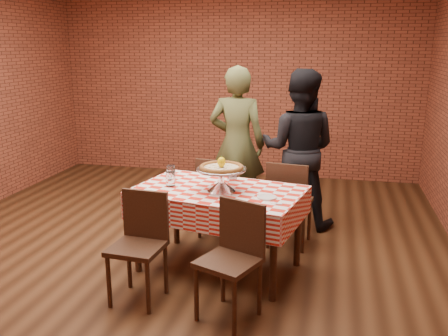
{
  "coord_description": "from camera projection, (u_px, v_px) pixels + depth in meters",
  "views": [
    {
      "loc": [
        1.48,
        -4.31,
        2.01
      ],
      "look_at": [
        0.56,
        -0.27,
        0.94
      ],
      "focal_mm": 38.89,
      "sensor_mm": 36.0,
      "label": 1
    }
  ],
  "objects": [
    {
      "name": "diner_olive",
      "position": [
        237.0,
        144.0,
        5.54
      ],
      "size": [
        0.65,
        0.44,
        1.77
      ],
      "primitive_type": "imported",
      "rotation": [
        0.0,
        0.0,
        3.12
      ],
      "color": "#4E542D",
      "rests_on": "ground"
    },
    {
      "name": "water_glass_left",
      "position": [
        170.0,
        179.0,
        4.35
      ],
      "size": [
        0.1,
        0.1,
        0.13
      ],
      "primitive_type": "cylinder",
      "rotation": [
        0.0,
        0.0,
        -0.2
      ],
      "color": "white",
      "rests_on": "tablecloth"
    },
    {
      "name": "table",
      "position": [
        218.0,
        230.0,
        4.37
      ],
      "size": [
        1.58,
        1.13,
        0.75
      ],
      "primitive_type": "cube",
      "rotation": [
        0.0,
        0.0,
        -0.2
      ],
      "color": "#372315",
      "rests_on": "ground"
    },
    {
      "name": "chair_near_right",
      "position": [
        228.0,
        264.0,
        3.55
      ],
      "size": [
        0.52,
        0.52,
        0.88
      ],
      "primitive_type": null,
      "rotation": [
        0.0,
        0.0,
        -0.39
      ],
      "color": "#372315",
      "rests_on": "ground"
    },
    {
      "name": "sweetener_packet_b",
      "position": [
        274.0,
        203.0,
        3.89
      ],
      "size": [
        0.06,
        0.06,
        0.0
      ],
      "primitive_type": "cube",
      "rotation": [
        0.0,
        0.0,
        -0.56
      ],
      "color": "white",
      "rests_on": "tablecloth"
    },
    {
      "name": "pizza",
      "position": [
        221.0,
        168.0,
        4.18
      ],
      "size": [
        0.53,
        0.53,
        0.03
      ],
      "primitive_type": "cylinder",
      "rotation": [
        0.0,
        0.0,
        -0.6
      ],
      "color": "beige",
      "rests_on": "pizza_stand"
    },
    {
      "name": "ground",
      "position": [
        176.0,
        248.0,
        4.89
      ],
      "size": [
        6.0,
        6.0,
        0.0
      ],
      "primitive_type": "plane",
      "color": "black",
      "rests_on": "ground"
    },
    {
      "name": "chair_far_left",
      "position": [
        220.0,
        196.0,
        5.14
      ],
      "size": [
        0.44,
        0.44,
        0.86
      ],
      "primitive_type": null,
      "rotation": [
        0.0,
        0.0,
        3.0
      ],
      "color": "#372315",
      "rests_on": "ground"
    },
    {
      "name": "condiment_caddy",
      "position": [
        233.0,
        174.0,
        4.5
      ],
      "size": [
        0.09,
        0.08,
        0.13
      ],
      "primitive_type": "cube",
      "rotation": [
        0.0,
        0.0,
        0.02
      ],
      "color": "silver",
      "rests_on": "tablecloth"
    },
    {
      "name": "pizza_stand",
      "position": [
        221.0,
        180.0,
        4.21
      ],
      "size": [
        0.62,
        0.62,
        0.2
      ],
      "primitive_type": null,
      "rotation": [
        0.0,
        0.0,
        -0.6
      ],
      "color": "silver",
      "rests_on": "tablecloth"
    },
    {
      "name": "water_glass_right",
      "position": [
        171.0,
        172.0,
        4.59
      ],
      "size": [
        0.1,
        0.1,
        0.13
      ],
      "primitive_type": "cylinder",
      "rotation": [
        0.0,
        0.0,
        -0.2
      ],
      "color": "white",
      "rests_on": "tablecloth"
    },
    {
      "name": "chair_near_left",
      "position": [
        137.0,
        250.0,
        3.8
      ],
      "size": [
        0.42,
        0.42,
        0.87
      ],
      "primitive_type": null,
      "rotation": [
        0.0,
        0.0,
        -0.07
      ],
      "color": "#372315",
      "rests_on": "ground"
    },
    {
      "name": "back_wall",
      "position": [
        236.0,
        81.0,
        7.36
      ],
      "size": [
        5.5,
        0.0,
        5.5
      ],
      "primitive_type": "plane",
      "rotation": [
        1.57,
        0.0,
        0.0
      ],
      "color": "brown",
      "rests_on": "ground"
    },
    {
      "name": "chair_far_right",
      "position": [
        290.0,
        203.0,
        4.89
      ],
      "size": [
        0.46,
        0.46,
        0.89
      ],
      "primitive_type": null,
      "rotation": [
        0.0,
        0.0,
        3.02
      ],
      "color": "#372315",
      "rests_on": "ground"
    },
    {
      "name": "lemon",
      "position": [
        221.0,
        162.0,
        4.17
      ],
      "size": [
        0.1,
        0.1,
        0.09
      ],
      "primitive_type": "ellipsoid",
      "rotation": [
        0.0,
        0.0,
        -0.6
      ],
      "color": "yellow",
      "rests_on": "pizza"
    },
    {
      "name": "diner_black",
      "position": [
        299.0,
        149.0,
        5.34
      ],
      "size": [
        0.9,
        0.73,
        1.75
      ],
      "primitive_type": "imported",
      "rotation": [
        0.0,
        0.0,
        3.06
      ],
      "color": "black",
      "rests_on": "ground"
    },
    {
      "name": "tablecloth",
      "position": [
        218.0,
        202.0,
        4.31
      ],
      "size": [
        1.62,
        1.17,
        0.25
      ],
      "primitive_type": null,
      "rotation": [
        0.0,
        0.0,
        -0.2
      ],
      "color": "red",
      "rests_on": "table"
    },
    {
      "name": "side_plate",
      "position": [
        267.0,
        197.0,
        4.03
      ],
      "size": [
        0.19,
        0.19,
        0.01
      ],
      "primitive_type": "cylinder",
      "rotation": [
        0.0,
        0.0,
        -0.2
      ],
      "color": "white",
      "rests_on": "tablecloth"
    },
    {
      "name": "sweetener_packet_a",
      "position": [
        279.0,
        204.0,
        3.88
      ],
      "size": [
        0.06,
        0.05,
        0.0
      ],
      "primitive_type": "cube",
      "rotation": [
        0.0,
        0.0,
        0.23
      ],
      "color": "white",
      "rests_on": "tablecloth"
    }
  ]
}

